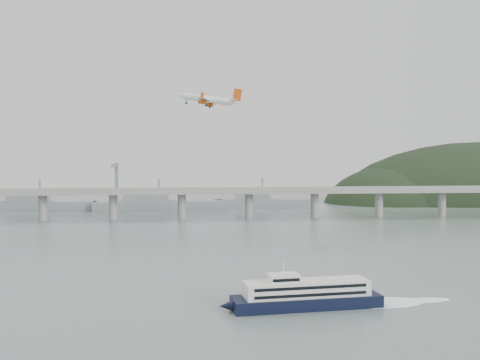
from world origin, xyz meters
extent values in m
plane|color=slate|center=(0.00, 0.00, 0.00)|extent=(900.00, 900.00, 0.00)
cube|color=gray|center=(0.00, 200.00, 20.00)|extent=(800.00, 22.00, 2.20)
cube|color=gray|center=(0.00, 189.50, 22.00)|extent=(800.00, 0.60, 1.80)
cube|color=gray|center=(0.00, 210.50, 22.00)|extent=(800.00, 0.60, 1.80)
cylinder|color=gray|center=(-130.00, 200.00, 9.50)|extent=(6.00, 6.00, 21.00)
cylinder|color=gray|center=(-80.00, 200.00, 9.50)|extent=(6.00, 6.00, 21.00)
cylinder|color=gray|center=(-30.00, 200.00, 9.50)|extent=(6.00, 6.00, 21.00)
cylinder|color=gray|center=(20.00, 200.00, 9.50)|extent=(6.00, 6.00, 21.00)
cylinder|color=gray|center=(70.00, 200.00, 9.50)|extent=(6.00, 6.00, 21.00)
cylinder|color=gray|center=(120.00, 200.00, 9.50)|extent=(6.00, 6.00, 21.00)
cylinder|color=gray|center=(170.00, 200.00, 9.50)|extent=(6.00, 6.00, 21.00)
ellipsoid|color=black|center=(270.00, 330.00, -18.00)|extent=(320.00, 150.00, 156.00)
ellipsoid|color=black|center=(175.00, 320.00, -12.00)|extent=(140.00, 110.00, 96.00)
cube|color=slate|center=(-150.00, 270.00, 4.00)|extent=(95.67, 20.15, 8.00)
cube|color=slate|center=(-159.50, 270.00, 12.00)|extent=(33.90, 15.02, 8.00)
cylinder|color=slate|center=(-150.00, 270.00, 20.00)|extent=(1.60, 1.60, 14.00)
cube|color=slate|center=(-50.00, 265.00, 4.00)|extent=(110.55, 21.43, 8.00)
cube|color=slate|center=(-61.00, 265.00, 12.00)|extent=(39.01, 16.73, 8.00)
cylinder|color=slate|center=(-50.00, 265.00, 20.00)|extent=(1.60, 1.60, 14.00)
cube|color=slate|center=(40.00, 275.00, 4.00)|extent=(85.00, 13.60, 8.00)
cube|color=slate|center=(31.50, 275.00, 12.00)|extent=(29.75, 11.90, 8.00)
cylinder|color=slate|center=(40.00, 275.00, 20.00)|extent=(1.60, 1.60, 14.00)
cube|color=slate|center=(-90.00, 300.00, 20.00)|extent=(3.00, 3.00, 40.00)
cube|color=slate|center=(-90.00, 290.00, 38.00)|extent=(3.00, 28.00, 3.00)
cube|color=black|center=(12.42, -41.46, 1.91)|extent=(48.83, 16.76, 3.83)
cone|color=black|center=(-13.25, -44.35, 1.91)|extent=(5.18, 4.34, 3.83)
cube|color=silver|center=(12.42, -41.46, 6.22)|extent=(41.01, 14.00, 4.78)
cube|color=black|center=(12.96, -46.26, 7.46)|extent=(36.15, 4.22, 0.96)
cube|color=black|center=(12.96, -46.26, 5.17)|extent=(36.15, 4.22, 0.96)
cube|color=black|center=(11.88, -36.66, 7.46)|extent=(36.15, 4.22, 0.96)
cube|color=black|center=(11.88, -36.66, 5.17)|extent=(36.15, 4.22, 0.96)
cube|color=silver|center=(4.82, -42.31, 9.86)|extent=(10.26, 7.73, 2.49)
cube|color=black|center=(5.20, -45.69, 9.86)|extent=(8.57, 1.08, 0.96)
cylinder|color=silver|center=(4.82, -42.31, 12.92)|extent=(0.53, 0.53, 3.83)
ellipsoid|color=white|center=(39.05, -38.47, 0.05)|extent=(28.92, 16.77, 0.19)
ellipsoid|color=white|center=(52.36, -36.97, 0.05)|extent=(21.31, 9.16, 0.19)
cylinder|color=white|center=(-14.25, 95.75, 78.73)|extent=(27.28, 14.99, 7.91)
cone|color=white|center=(-29.02, 101.55, 81.19)|extent=(5.62, 5.14, 4.21)
cone|color=white|center=(1.06, 89.77, 76.68)|extent=(6.37, 5.19, 4.37)
cube|color=white|center=(-13.49, 95.39, 77.58)|extent=(16.87, 33.63, 2.88)
cube|color=white|center=(0.25, 90.12, 77.52)|extent=(7.30, 12.39, 1.36)
cube|color=#CB490D|center=(1.71, 89.74, 80.64)|extent=(5.34, 2.01, 7.15)
cylinder|color=#CB490D|center=(-13.13, 101.10, 76.14)|extent=(5.07, 3.96, 2.95)
cylinder|color=black|center=(-15.07, 101.86, 76.47)|extent=(1.51, 2.33, 2.34)
cube|color=white|center=(-12.97, 101.09, 77.13)|extent=(2.59, 1.15, 1.59)
cylinder|color=#CB490D|center=(-17.08, 90.80, 76.71)|extent=(5.07, 3.96, 2.95)
cylinder|color=black|center=(-19.02, 91.56, 77.04)|extent=(1.51, 2.33, 2.34)
cube|color=white|center=(-16.91, 90.79, 77.70)|extent=(2.59, 1.15, 1.59)
cylinder|color=black|center=(-12.85, 97.84, 75.66)|extent=(0.85, 0.49, 2.45)
cylinder|color=black|center=(-13.03, 97.85, 74.58)|extent=(1.34, 0.78, 1.28)
cylinder|color=black|center=(-14.72, 92.97, 75.93)|extent=(0.85, 0.49, 2.45)
cylinder|color=black|center=(-14.90, 92.98, 74.85)|extent=(1.34, 0.78, 1.28)
cylinder|color=black|center=(-25.78, 100.12, 77.80)|extent=(0.85, 0.49, 2.45)
cylinder|color=black|center=(-25.96, 100.13, 76.72)|extent=(1.34, 0.78, 1.28)
cube|color=#CB490D|center=(-5.35, 110.57, 77.58)|extent=(1.94, 0.78, 2.63)
cube|color=#CB490D|center=(-17.55, 78.75, 79.34)|extent=(1.94, 0.78, 2.63)
camera|label=1|loc=(-24.78, -215.29, 49.42)|focal=42.00mm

